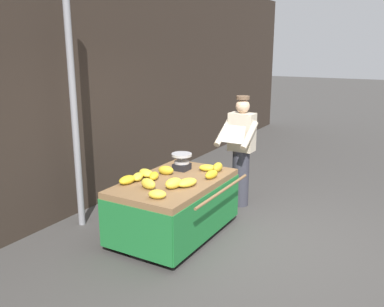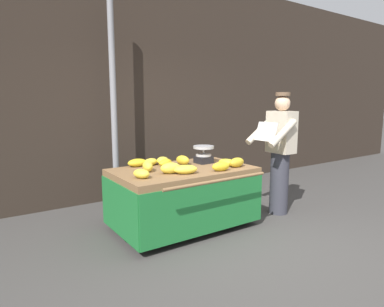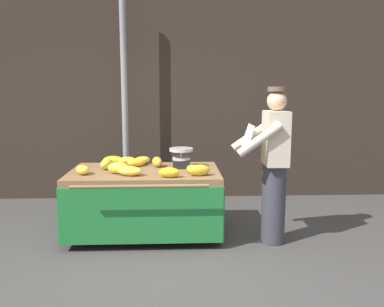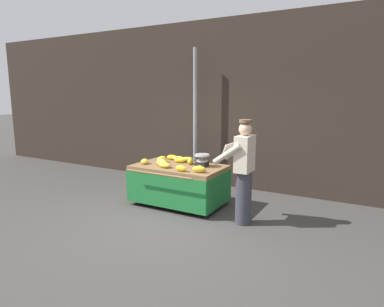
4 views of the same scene
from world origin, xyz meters
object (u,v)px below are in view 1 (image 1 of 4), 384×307
object	(u,v)px
banana_bunch_1	(127,180)
banana_bunch_3	(148,184)
banana_bunch_6	(187,183)
vendor_person	(241,151)
banana_bunch_9	(211,174)
banana_bunch_11	(174,183)
banana_bunch_4	(146,173)
banana_bunch_8	(166,170)
street_pole	(74,115)
banana_cart	(174,195)
banana_bunch_2	(157,194)
banana_bunch_0	(154,176)
weighing_scale	(182,162)
banana_bunch_7	(138,177)
banana_bunch_5	(218,167)
banana_bunch_10	(208,168)

from	to	relation	value
banana_bunch_1	banana_bunch_3	distance (m)	0.34
banana_bunch_6	vendor_person	distance (m)	1.56
banana_bunch_9	banana_bunch_11	distance (m)	0.61
banana_bunch_4	banana_bunch_8	xyz separation A→B (m)	(0.20, -0.18, 0.01)
banana_bunch_3	vendor_person	size ratio (longest dim) A/B	0.13
street_pole	banana_cart	bearing A→B (deg)	-74.32
banana_bunch_2	banana_bunch_0	bearing A→B (deg)	38.25
banana_bunch_0	banana_bunch_9	world-z (taller)	banana_bunch_9
banana_bunch_0	banana_bunch_1	world-z (taller)	banana_bunch_1
banana_bunch_6	banana_bunch_1	bearing A→B (deg)	111.64
weighing_scale	banana_bunch_1	world-z (taller)	weighing_scale
banana_bunch_2	banana_cart	bearing A→B (deg)	16.35
vendor_person	banana_bunch_11	bearing A→B (deg)	175.08
weighing_scale	banana_bunch_7	distance (m)	0.72
banana_bunch_2	banana_bunch_8	bearing A→B (deg)	27.25
street_pole	banana_bunch_1	world-z (taller)	street_pole
banana_bunch_2	banana_bunch_4	world-z (taller)	banana_bunch_2
banana_bunch_0	banana_bunch_11	xyz separation A→B (m)	(-0.16, -0.40, 0.02)
banana_bunch_1	banana_bunch_4	world-z (taller)	banana_bunch_1
banana_bunch_4	banana_bunch_5	xyz separation A→B (m)	(0.67, -0.72, 0.01)
banana_bunch_3	vendor_person	distance (m)	1.90
banana_bunch_2	banana_bunch_7	xyz separation A→B (m)	(0.41, 0.59, -0.00)
banana_bunch_8	banana_bunch_4	bearing A→B (deg)	137.20
banana_bunch_3	banana_bunch_7	world-z (taller)	banana_bunch_3
banana_bunch_0	vendor_person	bearing A→B (deg)	-19.63
banana_bunch_9	banana_bunch_11	size ratio (longest dim) A/B	0.94
banana_bunch_4	banana_bunch_5	size ratio (longest dim) A/B	1.16
banana_bunch_6	banana_bunch_9	bearing A→B (deg)	-14.48
banana_bunch_2	banana_bunch_11	bearing A→B (deg)	4.21
street_pole	banana_bunch_0	bearing A→B (deg)	-76.91
street_pole	banana_bunch_8	world-z (taller)	street_pole
banana_cart	banana_bunch_3	xyz separation A→B (m)	(-0.44, 0.09, 0.27)
banana_bunch_0	banana_bunch_6	distance (m)	0.51
banana_bunch_2	banana_bunch_4	bearing A→B (deg)	44.89
banana_bunch_7	banana_bunch_9	world-z (taller)	banana_bunch_9
street_pole	banana_bunch_7	size ratio (longest dim) A/B	13.49
banana_bunch_3	banana_bunch_8	world-z (taller)	banana_bunch_3
banana_bunch_2	banana_bunch_3	distance (m)	0.35
banana_bunch_11	banana_bunch_0	bearing A→B (deg)	68.26
banana_cart	banana_bunch_5	xyz separation A→B (m)	(0.61, -0.32, 0.27)
banana_cart	banana_bunch_3	bearing A→B (deg)	168.99
banana_bunch_5	banana_bunch_6	size ratio (longest dim) A/B	0.87
banana_bunch_1	banana_bunch_3	bearing A→B (deg)	-93.90
banana_bunch_9	banana_bunch_10	world-z (taller)	banana_bunch_9
banana_bunch_8	banana_bunch_11	bearing A→B (deg)	-137.15
banana_cart	banana_bunch_4	distance (m)	0.48
banana_bunch_9	banana_bunch_10	size ratio (longest dim) A/B	0.94
banana_bunch_4	banana_bunch_7	bearing A→B (deg)	-177.67
banana_bunch_4	banana_bunch_6	size ratio (longest dim) A/B	1.01
banana_bunch_9	street_pole	bearing A→B (deg)	111.08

